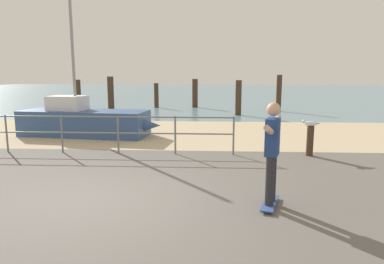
{
  "coord_description": "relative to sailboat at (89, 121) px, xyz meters",
  "views": [
    {
      "loc": [
        1.82,
        -5.58,
        2.2
      ],
      "look_at": [
        1.4,
        2.0,
        0.9
      ],
      "focal_mm": 32.6,
      "sensor_mm": 36.0,
      "label": 1
    }
  ],
  "objects": [
    {
      "name": "ground_plane",
      "position": [
        2.43,
        -7.21,
        -0.52
      ],
      "size": [
        24.0,
        10.0,
        0.04
      ],
      "primitive_type": "cube",
      "color": "#605B56",
      "rests_on": "ground"
    },
    {
      "name": "groyne_post_0",
      "position": [
        -4.06,
        9.73,
        0.36
      ],
      "size": [
        0.28,
        0.28,
        1.76
      ],
      "primitive_type": "cylinder",
      "color": "#422D1E",
      "rests_on": "ground"
    },
    {
      "name": "beach_strip",
      "position": [
        2.43,
        0.79,
        -0.52
      ],
      "size": [
        24.0,
        6.0,
        0.04
      ],
      "primitive_type": "cube",
      "color": "tan",
      "rests_on": "ground"
    },
    {
      "name": "skateboard",
      "position": [
        5.24,
        -6.26,
        -0.45
      ],
      "size": [
        0.43,
        0.82,
        0.08
      ],
      "color": "#334C8C",
      "rests_on": "ground"
    },
    {
      "name": "sea_surface",
      "position": [
        2.43,
        28.79,
        -0.52
      ],
      "size": [
        72.0,
        50.0,
        0.04
      ],
      "primitive_type": "cube",
      "color": "slate",
      "rests_on": "ground"
    },
    {
      "name": "seagull",
      "position": [
        6.85,
        -2.61,
        0.37
      ],
      "size": [
        0.49,
        0.15,
        0.18
      ],
      "color": "white",
      "rests_on": "bollard_short"
    },
    {
      "name": "groyne_post_1",
      "position": [
        -1.63,
        8.4,
        0.47
      ],
      "size": [
        0.36,
        0.36,
        1.98
      ],
      "primitive_type": "cylinder",
      "color": "#422D1E",
      "rests_on": "ground"
    },
    {
      "name": "groyne_post_5",
      "position": [
        8.09,
        8.27,
        0.52
      ],
      "size": [
        0.3,
        0.3,
        2.08
      ],
      "primitive_type": "cylinder",
      "color": "#422D1E",
      "rests_on": "ground"
    },
    {
      "name": "sailboat",
      "position": [
        0.0,
        0.0,
        0.0
      ],
      "size": [
        5.05,
        1.97,
        4.57
      ],
      "color": "#335184",
      "rests_on": "ground"
    },
    {
      "name": "bollard_short",
      "position": [
        6.87,
        -2.61,
        -0.11
      ],
      "size": [
        0.18,
        0.18,
        0.81
      ],
      "primitive_type": "cylinder",
      "color": "#422D1E",
      "rests_on": "ground"
    },
    {
      "name": "groyne_post_2",
      "position": [
        0.8,
        10.06,
        0.26
      ],
      "size": [
        0.28,
        0.28,
        1.55
      ],
      "primitive_type": "cylinder",
      "color": "#422D1E",
      "rests_on": "ground"
    },
    {
      "name": "groyne_post_4",
      "position": [
        5.66,
        6.32,
        0.39
      ],
      "size": [
        0.31,
        0.31,
        1.82
      ],
      "primitive_type": "cylinder",
      "color": "#422D1E",
      "rests_on": "ground"
    },
    {
      "name": "skateboarder",
      "position": [
        5.24,
        -6.26,
        0.5
      ],
      "size": [
        0.51,
        1.41,
        1.65
      ],
      "color": "#26262B",
      "rests_on": "skateboard"
    },
    {
      "name": "railing_fence",
      "position": [
        -0.61,
        -2.61,
        0.18
      ],
      "size": [
        10.98,
        0.05,
        1.05
      ],
      "color": "slate",
      "rests_on": "ground"
    },
    {
      "name": "groyne_post_3",
      "position": [
        3.23,
        10.29,
        0.38
      ],
      "size": [
        0.35,
        0.35,
        1.8
      ],
      "primitive_type": "cylinder",
      "color": "#422D1E",
      "rests_on": "ground"
    }
  ]
}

